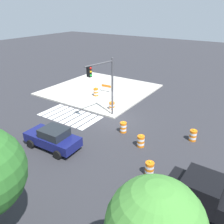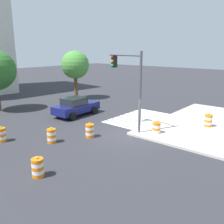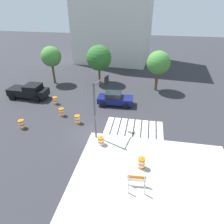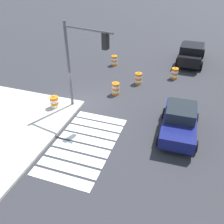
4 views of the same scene
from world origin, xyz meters
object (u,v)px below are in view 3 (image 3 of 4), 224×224
traffic_barrel_on_sidewalk (141,163)px  traffic_light_pole (100,96)px  traffic_barrel_crosswalk_end (62,112)px  street_tree_streetside_mid (51,57)px  sports_car (115,99)px  street_tree_streetside_far (158,63)px  construction_barricade (137,181)px  traffic_barrel_near_corner (78,119)px  traffic_barrel_median_far (22,124)px  street_tree_streetside_near (99,58)px  traffic_barrel_far_curb (55,100)px  pickup_truck (30,91)px  traffic_barrel_median_near (101,141)px

traffic_barrel_on_sidewalk → traffic_light_pole: (-4.21, 4.32, 3.31)m
traffic_barrel_crosswalk_end → street_tree_streetside_mid: size_ratio=0.18×
sports_car → street_tree_streetside_far: size_ratio=0.78×
construction_barricade → traffic_barrel_near_corner: bearing=132.4°
traffic_barrel_near_corner → traffic_barrel_median_far: (-5.30, -1.89, 0.00)m
traffic_light_pole → street_tree_streetside_near: bearing=103.7°
traffic_barrel_near_corner → traffic_barrel_far_curb: (-4.19, 3.78, 0.00)m
traffic_barrel_near_corner → sports_car: bearing=56.9°
pickup_truck → traffic_barrel_crosswalk_end: bearing=-31.7°
construction_barricade → street_tree_streetside_near: street_tree_streetside_near is taller
sports_car → traffic_barrel_on_sidewalk: size_ratio=4.28×
traffic_barrel_on_sidewalk → traffic_light_pole: traffic_light_pole is taller
traffic_light_pole → traffic_barrel_crosswalk_end: bearing=155.5°
sports_car → traffic_barrel_median_near: 8.12m
sports_car → traffic_barrel_median_near: (0.07, -8.11, -0.36)m
street_tree_streetside_far → traffic_barrel_near_corner: bearing=-128.3°
construction_barricade → street_tree_streetside_mid: street_tree_streetside_mid is taller
traffic_barrel_near_corner → pickup_truck: bearing=149.5°
traffic_barrel_median_near → construction_barricade: 5.47m
traffic_light_pole → street_tree_streetside_near: street_tree_streetside_near is taller
traffic_barrel_near_corner → traffic_barrel_on_sidewalk: (7.00, -5.45, 0.15)m
sports_car → traffic_barrel_median_near: sports_car is taller
pickup_truck → traffic_barrel_on_sidewalk: pickup_truck is taller
traffic_barrel_crosswalk_end → street_tree_streetside_far: street_tree_streetside_far is taller
pickup_truck → street_tree_streetside_near: street_tree_streetside_near is taller
traffic_barrel_far_curb → street_tree_streetside_far: 14.48m
traffic_light_pole → street_tree_streetside_mid: size_ratio=0.99×
traffic_barrel_on_sidewalk → traffic_barrel_median_far: bearing=163.9°
sports_car → traffic_barrel_on_sidewalk: 11.02m
traffic_barrel_near_corner → traffic_barrel_median_near: same height
traffic_barrel_median_near → street_tree_streetside_near: size_ratio=0.18×
traffic_barrel_on_sidewalk → street_tree_streetside_far: 16.24m
traffic_barrel_crosswalk_end → construction_barricade: (9.02, -8.56, 0.27)m
sports_car → traffic_barrel_crosswalk_end: size_ratio=4.28×
sports_car → traffic_barrel_far_curb: 7.49m
sports_car → construction_barricade: sports_car is taller
traffic_barrel_far_curb → traffic_barrel_on_sidewalk: size_ratio=1.00×
street_tree_streetside_mid → traffic_barrel_median_near: bearing=-52.4°
traffic_barrel_crosswalk_end → traffic_light_pole: size_ratio=0.19×
traffic_barrel_near_corner → traffic_barrel_crosswalk_end: size_ratio=1.00×
traffic_barrel_far_curb → street_tree_streetside_mid: 8.14m
traffic_barrel_near_corner → street_tree_streetside_far: (8.21, 10.40, 3.49)m
traffic_barrel_far_curb → construction_barricade: (10.96, -11.18, 0.27)m
sports_car → construction_barricade: size_ratio=3.36×
traffic_barrel_crosswalk_end → traffic_barrel_median_near: same height
street_tree_streetside_far → traffic_barrel_crosswalk_end: bearing=-138.5°
traffic_barrel_median_near → street_tree_streetside_mid: street_tree_streetside_mid is taller
pickup_truck → traffic_barrel_near_corner: pickup_truck is taller
traffic_barrel_crosswalk_end → traffic_barrel_on_sidewalk: 11.36m
traffic_barrel_near_corner → street_tree_streetside_far: bearing=51.7°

